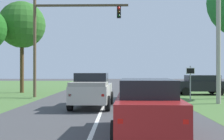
# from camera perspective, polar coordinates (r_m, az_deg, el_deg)

# --- Properties ---
(ground_plane) EXTENTS (120.00, 120.00, 0.00)m
(ground_plane) POSITION_cam_1_polar(r_m,az_deg,el_deg) (14.26, -2.35, -8.57)
(ground_plane) COLOR #424244
(red_suv_near) EXTENTS (2.32, 4.73, 1.81)m
(red_suv_near) POSITION_cam_1_polar(r_m,az_deg,el_deg) (9.58, 6.91, -6.90)
(red_suv_near) COLOR maroon
(red_suv_near) RESTS_ON ground_plane
(pickup_truck_lead) EXTENTS (2.33, 4.91, 1.96)m
(pickup_truck_lead) POSITION_cam_1_polar(r_m,az_deg,el_deg) (16.44, -3.94, -3.95)
(pickup_truck_lead) COLOR #B7B2A8
(pickup_truck_lead) RESTS_ON ground_plane
(traffic_light) EXTENTS (7.51, 0.40, 7.84)m
(traffic_light) POSITION_cam_1_polar(r_m,az_deg,el_deg) (23.37, -10.41, 7.42)
(traffic_light) COLOR brown
(traffic_light) RESTS_ON ground_plane
(keep_moving_sign) EXTENTS (0.60, 0.09, 2.43)m
(keep_moving_sign) POSITION_cam_1_polar(r_m,az_deg,el_deg) (20.94, 15.18, -1.60)
(keep_moving_sign) COLOR gray
(keep_moving_sign) RESTS_ON ground_plane
(crossing_suv_far) EXTENTS (4.58, 2.22, 1.70)m
(crossing_suv_far) POSITION_cam_1_polar(r_m,az_deg,el_deg) (26.39, 16.95, -2.71)
(crossing_suv_far) COLOR black
(crossing_suv_far) RESTS_ON ground_plane
(utility_pole_right) EXTENTS (0.28, 0.28, 9.99)m
(utility_pole_right) POSITION_cam_1_polar(r_m,az_deg,el_deg) (19.71, 20.22, 8.35)
(utility_pole_right) COLOR #9E998E
(utility_pole_right) RESTS_ON ground_plane
(extra_tree_2) EXTENTS (4.41, 4.41, 8.67)m
(extra_tree_2) POSITION_cam_1_polar(r_m,az_deg,el_deg) (29.12, -17.31, 8.46)
(extra_tree_2) COLOR #4C351E
(extra_tree_2) RESTS_ON ground_plane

